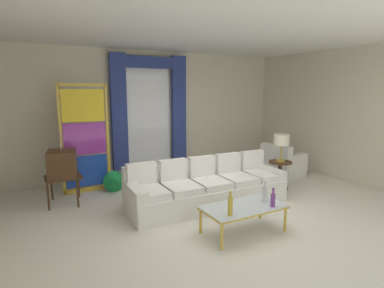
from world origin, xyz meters
TOP-DOWN VIEW (x-y plane):
  - ground_plane at (0.00, 0.00)m, footprint 16.00×16.00m
  - wall_rear at (0.00, 3.06)m, footprint 8.00×0.12m
  - wall_right at (3.66, 0.60)m, footprint 0.12×7.00m
  - ceiling_slab at (0.00, 0.80)m, footprint 8.00×7.60m
  - curtained_window at (-0.06, 2.89)m, footprint 2.00×0.17m
  - couch_white_long at (0.04, 0.43)m, footprint 2.95×1.01m
  - coffee_table at (-0.09, -0.84)m, footprint 1.21×0.63m
  - bottle_blue_decanter at (0.30, -0.85)m, footprint 0.07×0.07m
  - bottle_crystal_tall at (0.26, -1.06)m, footprint 0.07×0.07m
  - bottle_amber_squat at (-0.46, -1.02)m, footprint 0.07×0.07m
  - vintage_tv at (-2.23, 1.70)m, footprint 0.62×0.67m
  - armchair_white at (2.63, 1.14)m, footprint 0.93×0.92m
  - stained_glass_divider at (-1.72, 2.21)m, footprint 0.95×0.05m
  - peacock_figurine at (-1.24, 1.86)m, footprint 0.44×0.60m
  - round_side_table at (1.87, 0.44)m, footprint 0.48×0.48m
  - table_lamp_brass at (1.87, 0.44)m, footprint 0.32×0.32m

SIDE VIEW (x-z plane):
  - ground_plane at x=0.00m, z-range 0.00..0.00m
  - peacock_figurine at x=-1.24m, z-range -0.03..0.47m
  - armchair_white at x=2.63m, z-range -0.11..0.69m
  - couch_white_long at x=0.04m, z-range -0.12..0.74m
  - round_side_table at x=1.87m, z-range 0.06..0.65m
  - coffee_table at x=-0.09m, z-range 0.17..0.58m
  - bottle_crystal_tall at x=0.26m, z-range 0.38..0.67m
  - bottle_blue_decanter at x=0.30m, z-range 0.38..0.71m
  - bottle_amber_squat at x=-0.46m, z-range 0.38..0.72m
  - vintage_tv at x=-2.23m, z-range 0.06..1.40m
  - table_lamp_brass at x=1.87m, z-range 0.74..1.31m
  - stained_glass_divider at x=-1.72m, z-range -0.04..2.16m
  - wall_rear at x=0.00m, z-range 0.00..3.00m
  - wall_right at x=3.66m, z-range 0.00..3.00m
  - curtained_window at x=-0.06m, z-range 0.39..3.09m
  - ceiling_slab at x=0.00m, z-range 3.00..3.04m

